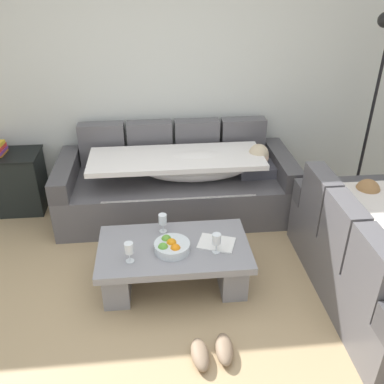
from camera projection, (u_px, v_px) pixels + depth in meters
The scene contains 13 objects.
ground_plane at pixel (173, 328), 3.06m from camera, with size 14.00×14.00×0.00m, color tan.
back_wall at pixel (158, 72), 4.26m from camera, with size 9.00×0.10×2.70m, color beige.
couch_along_wall at pixel (180, 184), 4.32m from camera, with size 2.37×0.92×0.88m.
couch_near_window at pixel (380, 260), 3.22m from camera, with size 0.92×1.74×0.88m.
coffee_table at pixel (174, 260), 3.37m from camera, with size 1.20×0.68×0.38m.
fruit_bowl at pixel (171, 246), 3.23m from camera, with size 0.28×0.28×0.10m.
wine_glass_near_left at pixel (129, 249), 3.08m from camera, with size 0.07×0.07×0.17m.
wine_glass_near_right at pixel (217, 240), 3.18m from camera, with size 0.07×0.07×0.17m.
wine_glass_far_back at pixel (163, 220), 3.42m from camera, with size 0.07×0.07×0.17m.
open_magazine at pixel (216, 243), 3.33m from camera, with size 0.28×0.21×0.01m, color white.
side_cabinet at pixel (9, 182), 4.36m from camera, with size 0.72×0.44×0.64m.
floor_lamp at pixel (372, 100), 4.21m from camera, with size 0.33×0.31×1.95m.
pair_of_shoes at pixel (212, 352), 2.82m from camera, with size 0.31×0.30×0.09m.
Camera 1 is at (-0.08, -2.17, 2.37)m, focal length 39.03 mm.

